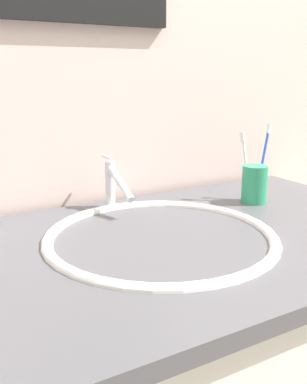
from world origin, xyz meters
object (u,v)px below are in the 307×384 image
Objects in this scene: faucet at (114,183)px; toothbrush_cup at (254,184)px; toothbrush_white at (246,162)px; toothbrush_blue at (263,157)px.

toothbrush_cup is at bearing -20.29° from faucet.
faucet is at bearing 159.71° from toothbrush_cup.
toothbrush_blue is at bearing -12.93° from toothbrush_white.
faucet is 0.83× the size of toothbrush_blue.
faucet reaches higher than toothbrush_cup.
faucet is 0.35m from toothbrush_white.
faucet is at bearing 164.24° from toothbrush_blue.
toothbrush_cup is 0.56× the size of toothbrush_white.
faucet is 0.40m from toothbrush_blue.
toothbrush_blue reaches higher than toothbrush_cup.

